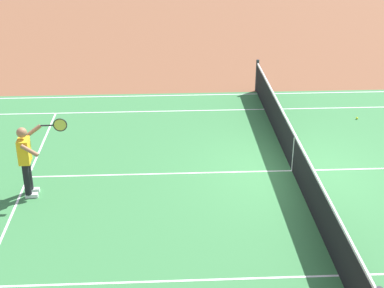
{
  "coord_description": "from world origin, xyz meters",
  "views": [
    {
      "loc": [
        3.1,
        12.47,
        6.58
      ],
      "look_at": [
        2.47,
        0.26,
        0.9
      ],
      "focal_mm": 54.34,
      "sensor_mm": 36.0,
      "label": 1
    }
  ],
  "objects": [
    {
      "name": "tennis_net",
      "position": [
        0.0,
        0.0,
        0.49
      ],
      "size": [
        0.1,
        11.7,
        1.08
      ],
      "color": "#2D2D33",
      "rests_on": "ground_plane"
    },
    {
      "name": "ground_plane",
      "position": [
        0.0,
        0.0,
        0.0
      ],
      "size": [
        60.0,
        60.0,
        0.0
      ],
      "primitive_type": "plane",
      "color": "brown"
    },
    {
      "name": "court_line_markings",
      "position": [
        0.0,
        0.0,
        0.0
      ],
      "size": [
        23.85,
        11.05,
        0.01
      ],
      "color": "white",
      "rests_on": "ground_plane"
    },
    {
      "name": "tennis_ball",
      "position": [
        -2.6,
        -3.18,
        0.03
      ],
      "size": [
        0.07,
        0.07,
        0.07
      ],
      "primitive_type": "sphere",
      "color": "#CCE01E",
      "rests_on": "ground_plane"
    },
    {
      "name": "court_slab",
      "position": [
        0.0,
        0.0,
        0.0
      ],
      "size": [
        24.2,
        11.4,
        0.0
      ],
      "primitive_type": "cube",
      "color": "#387A42",
      "rests_on": "ground_plane"
    },
    {
      "name": "tennis_player_near",
      "position": [
        6.15,
        0.84,
        0.93
      ],
      "size": [
        1.05,
        0.78,
        1.7
      ],
      "color": "black",
      "rests_on": "ground_plane"
    }
  ]
}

